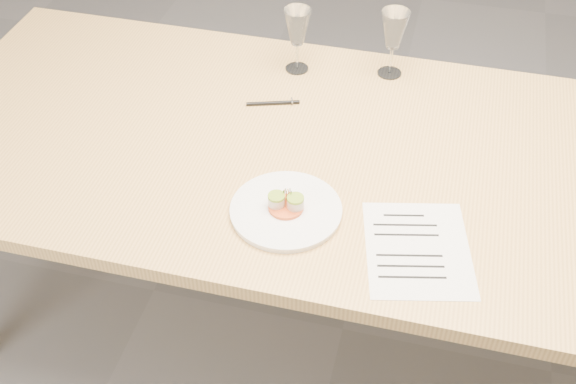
% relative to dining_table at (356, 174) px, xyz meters
% --- Properties ---
extents(ground, '(7.00, 7.00, 0.00)m').
position_rel_dining_table_xyz_m(ground, '(0.00, 0.00, -0.68)').
color(ground, slate).
rests_on(ground, ground).
extents(dining_table, '(2.40, 1.00, 0.75)m').
position_rel_dining_table_xyz_m(dining_table, '(0.00, 0.00, 0.00)').
color(dining_table, '#DFAD61').
rests_on(dining_table, ground).
extents(dinner_plate, '(0.27, 0.27, 0.07)m').
position_rel_dining_table_xyz_m(dinner_plate, '(-0.13, -0.25, 0.08)').
color(dinner_plate, white).
rests_on(dinner_plate, dining_table).
extents(recipe_sheet, '(0.29, 0.34, 0.00)m').
position_rel_dining_table_xyz_m(recipe_sheet, '(0.19, -0.29, 0.07)').
color(recipe_sheet, white).
rests_on(recipe_sheet, dining_table).
extents(ballpoint_pen, '(0.15, 0.06, 0.01)m').
position_rel_dining_table_xyz_m(ballpoint_pen, '(-0.27, 0.16, 0.07)').
color(ballpoint_pen, black).
rests_on(ballpoint_pen, dining_table).
extents(wine_glass_0, '(0.08, 0.08, 0.20)m').
position_rel_dining_table_xyz_m(wine_glass_0, '(-0.25, 0.35, 0.21)').
color(wine_glass_0, white).
rests_on(wine_glass_0, dining_table).
extents(wine_glass_1, '(0.08, 0.08, 0.20)m').
position_rel_dining_table_xyz_m(wine_glass_1, '(0.03, 0.40, 0.21)').
color(wine_glass_1, white).
rests_on(wine_glass_1, dining_table).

